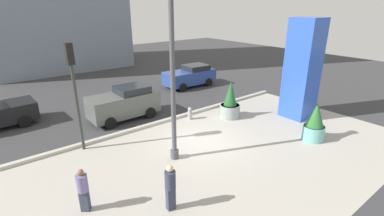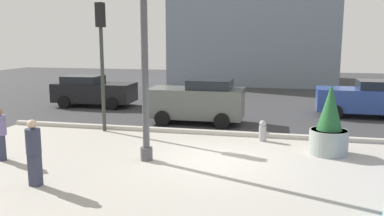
{
  "view_description": "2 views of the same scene",
  "coord_description": "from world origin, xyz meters",
  "views": [
    {
      "loc": [
        -8.05,
        -9.48,
        6.39
      ],
      "look_at": [
        -0.66,
        -0.08,
        1.92
      ],
      "focal_mm": 26.12,
      "sensor_mm": 36.0,
      "label": 1
    },
    {
      "loc": [
        1.87,
        -11.47,
        3.56
      ],
      "look_at": [
        -0.67,
        -0.3,
        1.59
      ],
      "focal_mm": 37.66,
      "sensor_mm": 36.0,
      "label": 2
    }
  ],
  "objects": [
    {
      "name": "plaza_pavement",
      "position": [
        0.0,
        -2.0,
        0.0
      ],
      "size": [
        18.0,
        10.0,
        0.02
      ],
      "primitive_type": "cube",
      "color": "#ADA89E",
      "rests_on": "ground_plane"
    },
    {
      "name": "traffic_light_far_side",
      "position": [
        -4.88,
        2.77,
        3.28
      ],
      "size": [
        0.28,
        0.42,
        4.9
      ],
      "color": "#333833",
      "rests_on": "ground_plane"
    },
    {
      "name": "pedestrian_by_curb",
      "position": [
        -6.19,
        -1.47,
        0.86
      ],
      "size": [
        0.51,
        0.51,
        1.57
      ],
      "color": "#33384C",
      "rests_on": "ground_plane"
    },
    {
      "name": "car_far_lane",
      "position": [
        5.63,
        8.17,
        0.86
      ],
      "size": [
        4.25,
        2.14,
        1.7
      ],
      "color": "#2D4793",
      "rests_on": "ground_plane"
    },
    {
      "name": "potted_plant_mid_plaza",
      "position": [
        3.32,
        1.35,
        0.88
      ],
      "size": [
        1.18,
        1.18,
        2.23
      ],
      "color": "gray",
      "rests_on": "ground_plane"
    },
    {
      "name": "fire_hydrant",
      "position": [
        1.24,
        2.54,
        0.37
      ],
      "size": [
        0.36,
        0.26,
        0.75
      ],
      "color": "#99999E",
      "rests_on": "ground_plane"
    },
    {
      "name": "lamp_post",
      "position": [
        -2.0,
        -0.54,
        3.49
      ],
      "size": [
        0.44,
        0.44,
        7.15
      ],
      "color": "#4C4C51",
      "rests_on": "ground_plane"
    },
    {
      "name": "pedestrian_on_sidewalk",
      "position": [
        -3.95,
        -3.14,
        0.92
      ],
      "size": [
        0.39,
        0.39,
        1.66
      ],
      "color": "#33384C",
      "rests_on": "ground_plane"
    },
    {
      "name": "car_intersection",
      "position": [
        -7.99,
        8.14,
        0.83
      ],
      "size": [
        4.28,
        2.21,
        1.63
      ],
      "color": "black",
      "rests_on": "ground_plane"
    },
    {
      "name": "curb_strip",
      "position": [
        0.0,
        3.12,
        0.08
      ],
      "size": [
        18.0,
        0.24,
        0.16
      ],
      "primitive_type": "cube",
      "color": "#B7B2A8",
      "rests_on": "ground_plane"
    },
    {
      "name": "car_curb_east",
      "position": [
        -1.64,
        5.07,
        0.95
      ],
      "size": [
        4.0,
        2.02,
        1.89
      ],
      "color": "#565B56",
      "rests_on": "ground_plane"
    },
    {
      "name": "ground_plane",
      "position": [
        0.0,
        4.0,
        0.0
      ],
      "size": [
        60.0,
        60.0,
        0.0
      ],
      "primitive_type": "plane",
      "color": "#38383A"
    }
  ]
}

